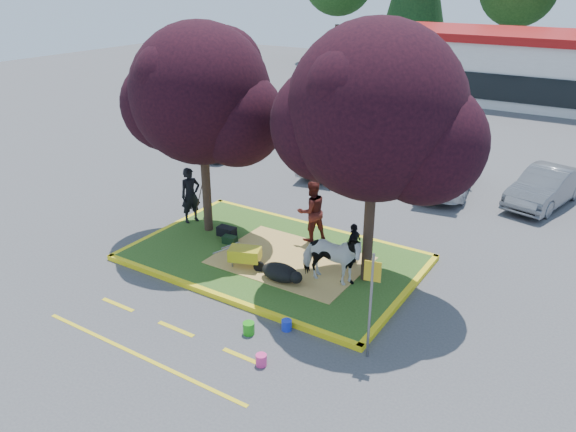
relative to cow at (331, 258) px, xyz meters
The scene contains 31 objects.
ground 2.43m from the cow, 166.63° to the left, with size 90.00×90.00×0.00m, color #424244.
median_island 2.40m from the cow, 166.63° to the left, with size 8.00×5.00×0.15m, color #2D531A.
curb_near 3.12m from the cow, 136.85° to the right, with size 8.30×0.16×0.15m, color yellow.
curb_far 3.89m from the cow, 125.29° to the left, with size 8.30×0.16×0.15m, color yellow.
curb_left 6.35m from the cow, behind, with size 0.16×5.30×0.15m, color yellow.
curb_right 2.12m from the cow, 15.48° to the left, with size 0.16×5.30×0.15m, color yellow.
straw_bedding 1.83m from the cow, 161.89° to the left, with size 4.20×3.00×0.01m, color #EABA60.
tree_purple_left 6.13m from the cow, 169.72° to the left, with size 5.06×4.20×6.51m.
tree_purple_right 3.80m from the cow, 44.09° to the left, with size 5.30×4.40×6.82m.
fire_lane_stripe_a 5.65m from the cow, 138.76° to the right, with size 1.10×0.12×0.01m, color yellow.
fire_lane_stripe_b 4.38m from the cow, 120.84° to the right, with size 1.10×0.12×0.01m, color yellow.
fire_lane_stripe_c 3.79m from the cow, 93.05° to the right, with size 1.10×0.12×0.01m, color yellow.
fire_lane_long 5.42m from the cow, 114.23° to the right, with size 6.00×0.10×0.01m, color yellow.
retail_building 28.54m from the cow, 90.39° to the left, with size 20.40×8.40×4.40m.
cow is the anchor object (origin of this frame).
calf 1.45m from the cow, 153.43° to the right, with size 1.12×0.63×0.48m, color black.
handler 6.01m from the cow, 169.05° to the left, with size 0.68×0.45×1.87m, color black.
visitor_a 2.73m from the cow, 131.17° to the left, with size 0.94×0.74×1.94m, color #4D1916.
visitor_b 1.31m from the cow, 89.07° to the left, with size 0.74×0.31×1.26m, color black.
wheelbarrow 2.53m from the cow, 168.08° to the right, with size 1.57×0.81×0.60m.
gear_bag_dark 4.32m from the cow, 168.59° to the left, with size 0.59×0.32×0.30m, color black.
gear_bag_green 3.87m from the cow, behind, with size 0.44×0.27×0.23m, color black.
sign_post 3.11m from the cow, 45.94° to the right, with size 0.36×0.11×2.56m.
bucket_green 3.05m from the cow, 102.00° to the right, with size 0.28×0.28×0.30m, color #239F18.
bucket_pink 3.77m from the cow, 85.39° to the right, with size 0.25×0.25×0.26m, color #F33688.
bucket_blue 2.40m from the cow, 88.62° to the right, with size 0.25×0.25×0.26m, color #1B34D9.
car_black 13.21m from the cow, 139.17° to the left, with size 1.81×4.50×1.53m, color black.
car_silver 10.08m from the cow, 118.39° to the left, with size 1.60×4.60×1.51m, color #ABACB3.
car_red 9.86m from the cow, 111.38° to the left, with size 2.05×4.44×1.24m, color maroon.
car_white 9.12m from the cow, 88.55° to the left, with size 1.92×4.72×1.37m, color silver.
car_grey 10.21m from the cow, 68.41° to the left, with size 1.45×4.15×1.37m, color slate.
Camera 1 is at (8.29, -12.25, 7.81)m, focal length 35.00 mm.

